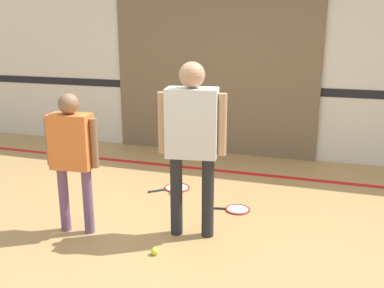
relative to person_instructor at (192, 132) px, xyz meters
name	(u,v)px	position (x,y,z in m)	size (l,w,h in m)	color
ground_plane	(168,231)	(-0.24, -0.01, -1.02)	(16.00, 16.00, 0.00)	tan
wall_back	(235,50)	(-0.24, 2.86, 0.58)	(16.00, 0.07, 3.20)	silver
wall_panel	(214,77)	(-0.55, 2.80, 0.17)	(3.17, 0.05, 2.38)	#756047
floor_stripe	(217,170)	(-0.24, 1.91, -1.01)	(14.40, 0.10, 0.01)	red
person_instructor	(192,132)	(0.00, 0.00, 0.00)	(0.62, 0.32, 1.64)	#232328
person_student_left	(72,149)	(-1.08, -0.27, -0.18)	(0.51, 0.25, 1.36)	#6B4C70
racket_spare_on_floor	(176,188)	(-0.56, 1.09, -1.01)	(0.51, 0.48, 0.03)	red
racket_second_spare	(236,209)	(0.28, 0.68, -1.01)	(0.53, 0.32, 0.03)	red
tennis_ball_near_instructor	(155,251)	(-0.19, -0.46, -0.98)	(0.07, 0.07, 0.07)	#CCE038
tennis_ball_by_spare_racket	(173,191)	(-0.53, 0.92, -0.98)	(0.07, 0.07, 0.07)	#CCE038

